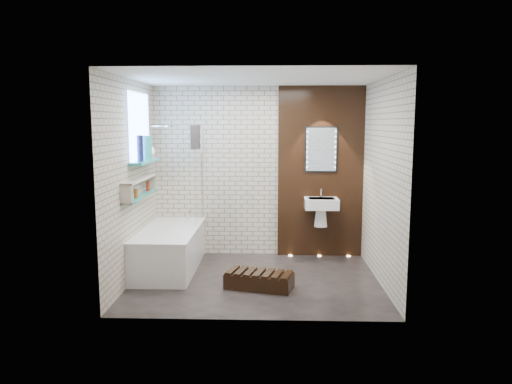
{
  "coord_description": "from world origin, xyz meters",
  "views": [
    {
      "loc": [
        0.21,
        -6.15,
        2.05
      ],
      "look_at": [
        0.0,
        0.15,
        1.15
      ],
      "focal_mm": 34.11,
      "sensor_mm": 36.0,
      "label": 1
    }
  ],
  "objects_px": {
    "bath_screen": "(198,176)",
    "washbasin": "(321,207)",
    "led_mirror": "(321,149)",
    "walnut_step": "(259,281)",
    "bathtub": "(170,249)"
  },
  "relations": [
    {
      "from": "bath_screen",
      "to": "washbasin",
      "type": "xyz_separation_m",
      "value": [
        1.82,
        0.18,
        -0.49
      ]
    },
    {
      "from": "bath_screen",
      "to": "led_mirror",
      "type": "relative_size",
      "value": 2.0
    },
    {
      "from": "led_mirror",
      "to": "bathtub",
      "type": "bearing_deg",
      "value": -160.22
    },
    {
      "from": "bath_screen",
      "to": "washbasin",
      "type": "bearing_deg",
      "value": 5.78
    },
    {
      "from": "bathtub",
      "to": "bath_screen",
      "type": "relative_size",
      "value": 1.24
    },
    {
      "from": "bath_screen",
      "to": "led_mirror",
      "type": "distance_m",
      "value": 1.89
    },
    {
      "from": "washbasin",
      "to": "led_mirror",
      "type": "xyz_separation_m",
      "value": [
        0.0,
        0.16,
        0.86
      ]
    },
    {
      "from": "bathtub",
      "to": "washbasin",
      "type": "xyz_separation_m",
      "value": [
        2.17,
        0.62,
        0.5
      ]
    },
    {
      "from": "walnut_step",
      "to": "bath_screen",
      "type": "bearing_deg",
      "value": 127.87
    },
    {
      "from": "bath_screen",
      "to": "bathtub",
      "type": "bearing_deg",
      "value": -128.9
    },
    {
      "from": "washbasin",
      "to": "walnut_step",
      "type": "distance_m",
      "value": 1.78
    },
    {
      "from": "led_mirror",
      "to": "washbasin",
      "type": "bearing_deg",
      "value": -90.0
    },
    {
      "from": "bathtub",
      "to": "bath_screen",
      "type": "bearing_deg",
      "value": 51.1
    },
    {
      "from": "bathtub",
      "to": "walnut_step",
      "type": "relative_size",
      "value": 2.1
    },
    {
      "from": "bathtub",
      "to": "bath_screen",
      "type": "xyz_separation_m",
      "value": [
        0.35,
        0.44,
        0.99
      ]
    }
  ]
}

